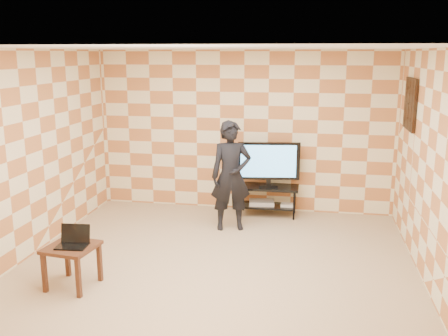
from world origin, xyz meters
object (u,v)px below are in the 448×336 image
(tv, at_px, (269,162))
(person, at_px, (231,176))
(side_table, at_px, (72,253))

(tv, relative_size, person, 0.61)
(person, bearing_deg, side_table, -138.76)
(tv, relative_size, side_table, 1.72)
(tv, height_order, side_table, tv)
(tv, distance_m, side_table, 3.63)
(side_table, height_order, person, person)
(side_table, bearing_deg, person, 56.79)
(tv, distance_m, person, 0.90)
(person, bearing_deg, tv, 40.67)
(side_table, xyz_separation_m, person, (1.48, 2.26, 0.42))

